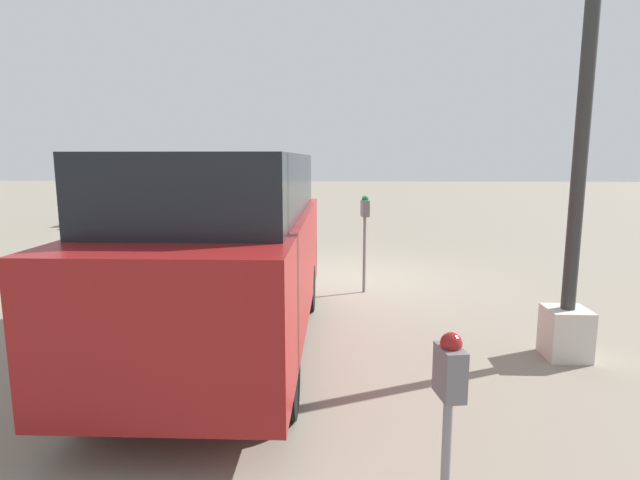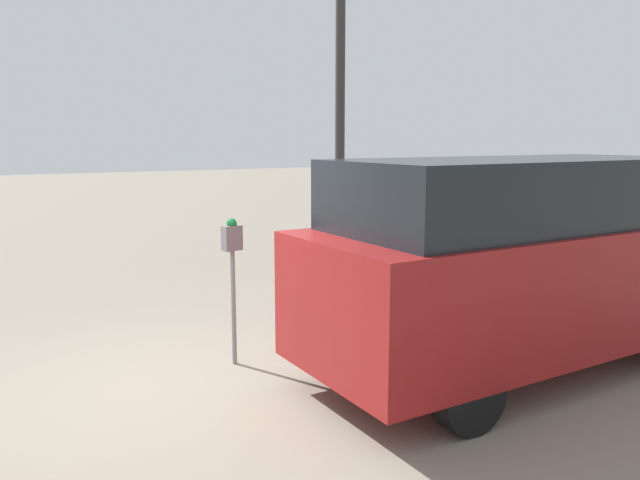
# 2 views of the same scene
# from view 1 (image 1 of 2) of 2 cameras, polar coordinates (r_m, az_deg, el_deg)

# --- Properties ---
(ground_plane) EXTENTS (80.00, 80.00, 0.00)m
(ground_plane) POSITION_cam_1_polar(r_m,az_deg,el_deg) (8.92, 2.34, -4.67)
(ground_plane) COLOR gray
(parking_meter_near) EXTENTS (0.22, 0.14, 1.58)m
(parking_meter_near) POSITION_cam_1_polar(r_m,az_deg,el_deg) (7.98, 5.15, 2.12)
(parking_meter_near) COLOR gray
(parking_meter_near) RESTS_ON ground
(parking_meter_far) EXTENTS (0.22, 0.14, 1.29)m
(parking_meter_far) POSITION_cam_1_polar(r_m,az_deg,el_deg) (2.72, 14.51, -16.97)
(parking_meter_far) COLOR gray
(parking_meter_far) RESTS_ON ground
(lamp_post) EXTENTS (0.44, 0.44, 5.98)m
(lamp_post) POSITION_cam_1_polar(r_m,az_deg,el_deg) (5.84, 27.35, 5.11)
(lamp_post) COLOR beige
(lamp_post) RESTS_ON ground
(parked_van) EXTENTS (4.83, 1.85, 2.20)m
(parked_van) POSITION_cam_1_polar(r_m,az_deg,el_deg) (5.65, -10.58, -0.75)
(parked_van) COLOR maroon
(parked_van) RESTS_ON ground
(car_distant) EXTENTS (4.42, 2.08, 1.46)m
(car_distant) POSITION_cam_1_polar(r_m,az_deg,el_deg) (18.70, -19.20, 4.55)
(car_distant) COLOR maroon
(car_distant) RESTS_ON ground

